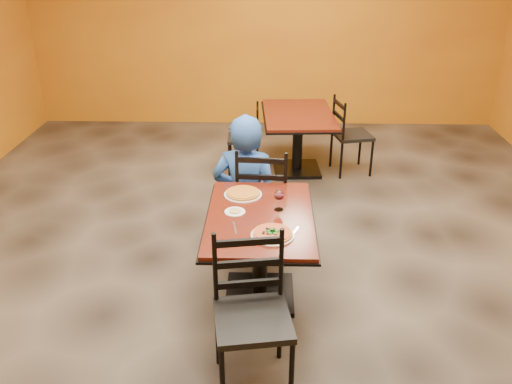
{
  "coord_description": "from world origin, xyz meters",
  "views": [
    {
      "loc": [
        0.06,
        -4.05,
        2.66
      ],
      "look_at": [
        -0.04,
        -0.3,
        0.85
      ],
      "focal_mm": 37.21,
      "sensor_mm": 36.0,
      "label": 1
    }
  ],
  "objects_px": {
    "plate_far": "(243,195)",
    "wine_glass": "(279,199)",
    "table_second": "(298,128)",
    "plate_main": "(273,235)",
    "diner": "(246,181)",
    "pizza_far": "(243,193)",
    "chair_second_right": "(352,136)",
    "pizza_main": "(273,233)",
    "chair_second_left": "(243,139)",
    "side_plate": "(235,212)",
    "table_main": "(260,237)",
    "chair_main_far": "(263,196)",
    "chair_main_near": "(253,321)"
  },
  "relations": [
    {
      "from": "side_plate",
      "to": "table_second",
      "type": "bearing_deg",
      "value": 76.7
    },
    {
      "from": "chair_second_left",
      "to": "diner",
      "type": "height_order",
      "value": "diner"
    },
    {
      "from": "plate_far",
      "to": "wine_glass",
      "type": "bearing_deg",
      "value": -40.75
    },
    {
      "from": "chair_second_right",
      "to": "wine_glass",
      "type": "height_order",
      "value": "chair_second_right"
    },
    {
      "from": "diner",
      "to": "pizza_far",
      "type": "height_order",
      "value": "diner"
    },
    {
      "from": "chair_second_left",
      "to": "side_plate",
      "type": "height_order",
      "value": "chair_second_left"
    },
    {
      "from": "chair_main_near",
      "to": "wine_glass",
      "type": "height_order",
      "value": "chair_main_near"
    },
    {
      "from": "pizza_main",
      "to": "pizza_far",
      "type": "bearing_deg",
      "value": 110.35
    },
    {
      "from": "chair_second_left",
      "to": "pizza_main",
      "type": "bearing_deg",
      "value": 5.58
    },
    {
      "from": "chair_second_left",
      "to": "pizza_far",
      "type": "relative_size",
      "value": 3.0
    },
    {
      "from": "table_main",
      "to": "chair_main_near",
      "type": "distance_m",
      "value": 0.94
    },
    {
      "from": "pizza_main",
      "to": "plate_far",
      "type": "bearing_deg",
      "value": 110.35
    },
    {
      "from": "pizza_far",
      "to": "side_plate",
      "type": "distance_m",
      "value": 0.31
    },
    {
      "from": "table_second",
      "to": "pizza_far",
      "type": "height_order",
      "value": "pizza_far"
    },
    {
      "from": "table_second",
      "to": "plate_main",
      "type": "bearing_deg",
      "value": -96.23
    },
    {
      "from": "pizza_far",
      "to": "chair_second_left",
      "type": "bearing_deg",
      "value": 92.73
    },
    {
      "from": "table_second",
      "to": "pizza_main",
      "type": "height_order",
      "value": "pizza_main"
    },
    {
      "from": "chair_second_left",
      "to": "chair_second_right",
      "type": "relative_size",
      "value": 0.89
    },
    {
      "from": "diner",
      "to": "wine_glass",
      "type": "bearing_deg",
      "value": 119.34
    },
    {
      "from": "pizza_main",
      "to": "table_second",
      "type": "bearing_deg",
      "value": 83.77
    },
    {
      "from": "chair_main_far",
      "to": "diner",
      "type": "relative_size",
      "value": 0.8
    },
    {
      "from": "plate_main",
      "to": "side_plate",
      "type": "bearing_deg",
      "value": 129.96
    },
    {
      "from": "table_second",
      "to": "plate_main",
      "type": "distance_m",
      "value": 2.93
    },
    {
      "from": "diner",
      "to": "plate_far",
      "type": "bearing_deg",
      "value": 98.65
    },
    {
      "from": "plate_main",
      "to": "pizza_main",
      "type": "bearing_deg",
      "value": 0.0
    },
    {
      "from": "diner",
      "to": "chair_second_left",
      "type": "bearing_deg",
      "value": -78.1
    },
    {
      "from": "chair_second_right",
      "to": "pizza_main",
      "type": "bearing_deg",
      "value": 148.86
    },
    {
      "from": "diner",
      "to": "pizza_main",
      "type": "relative_size",
      "value": 4.5
    },
    {
      "from": "table_main",
      "to": "table_second",
      "type": "bearing_deg",
      "value": 81.01
    },
    {
      "from": "chair_second_right",
      "to": "chair_main_far",
      "type": "bearing_deg",
      "value": 136.66
    },
    {
      "from": "pizza_main",
      "to": "chair_main_near",
      "type": "bearing_deg",
      "value": -100.67
    },
    {
      "from": "table_main",
      "to": "chair_second_right",
      "type": "bearing_deg",
      "value": 67.5
    },
    {
      "from": "table_main",
      "to": "chair_main_near",
      "type": "height_order",
      "value": "chair_main_near"
    },
    {
      "from": "table_second",
      "to": "chair_second_right",
      "type": "xyz_separation_m",
      "value": [
        0.67,
        0.0,
        -0.09
      ]
    },
    {
      "from": "diner",
      "to": "plate_main",
      "type": "bearing_deg",
      "value": 110.23
    },
    {
      "from": "plate_main",
      "to": "wine_glass",
      "type": "bearing_deg",
      "value": 83.06
    },
    {
      "from": "chair_main_far",
      "to": "wine_glass",
      "type": "relative_size",
      "value": 5.7
    },
    {
      "from": "table_main",
      "to": "diner",
      "type": "bearing_deg",
      "value": 99.8
    },
    {
      "from": "plate_main",
      "to": "pizza_far",
      "type": "relative_size",
      "value": 1.11
    },
    {
      "from": "chair_main_far",
      "to": "side_plate",
      "type": "relative_size",
      "value": 6.41
    },
    {
      "from": "chair_main_near",
      "to": "chair_second_right",
      "type": "xyz_separation_m",
      "value": [
        1.1,
        3.55,
        -0.04
      ]
    },
    {
      "from": "table_second",
      "to": "pizza_main",
      "type": "bearing_deg",
      "value": -96.23
    },
    {
      "from": "plate_main",
      "to": "diner",
      "type": "bearing_deg",
      "value": 101.8
    },
    {
      "from": "table_second",
      "to": "chair_second_right",
      "type": "distance_m",
      "value": 0.67
    },
    {
      "from": "diner",
      "to": "plate_main",
      "type": "xyz_separation_m",
      "value": [
        0.24,
        -1.16,
        0.12
      ]
    },
    {
      "from": "chair_main_far",
      "to": "pizza_far",
      "type": "distance_m",
      "value": 0.56
    },
    {
      "from": "plate_far",
      "to": "chair_main_far",
      "type": "bearing_deg",
      "value": 71.52
    },
    {
      "from": "chair_second_left",
      "to": "plate_far",
      "type": "bearing_deg",
      "value": 1.47
    },
    {
      "from": "table_main",
      "to": "wine_glass",
      "type": "bearing_deg",
      "value": 34.02
    },
    {
      "from": "wine_glass",
      "to": "chair_main_near",
      "type": "bearing_deg",
      "value": -99.24
    }
  ]
}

